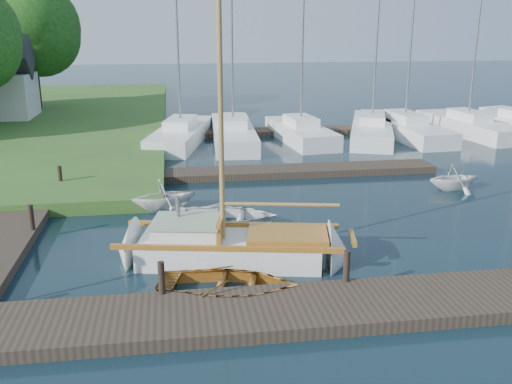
{
  "coord_description": "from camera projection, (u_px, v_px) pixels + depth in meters",
  "views": [
    {
      "loc": [
        -2.63,
        -17.43,
        6.43
      ],
      "look_at": [
        0.0,
        0.0,
        1.2
      ],
      "focal_mm": 40.0,
      "sensor_mm": 36.0,
      "label": 1
    }
  ],
  "objects": [
    {
      "name": "mooring_post_5",
      "position": [
        60.0,
        176.0,
        22.27
      ],
      "size": [
        0.16,
        0.16,
        0.8
      ],
      "primitive_type": "cylinder",
      "color": "black",
      "rests_on": "left_dock"
    },
    {
      "name": "mooring_post_2",
      "position": [
        347.0,
        266.0,
        14.01
      ],
      "size": [
        0.16,
        0.16,
        0.8
      ],
      "primitive_type": "cylinder",
      "color": "black",
      "rests_on": "near_dock"
    },
    {
      "name": "marina_boat_2",
      "position": [
        301.0,
        131.0,
        32.26
      ],
      "size": [
        2.94,
        7.3,
        12.51
      ],
      "rotation": [
        0.0,
        0.0,
        1.68
      ],
      "color": "white",
      "rests_on": "ground"
    },
    {
      "name": "ground",
      "position": [
        256.0,
        227.0,
        18.73
      ],
      "size": [
        160.0,
        160.0,
        0.0
      ],
      "primitive_type": "plane",
      "color": "black",
      "rests_on": "ground"
    },
    {
      "name": "dinghy",
      "position": [
        229.0,
        281.0,
        13.98
      ],
      "size": [
        3.94,
        3.22,
        0.72
      ],
      "primitive_type": "imported",
      "rotation": [
        0.0,
        0.0,
        1.33
      ],
      "color": "brown",
      "rests_on": "ground"
    },
    {
      "name": "marina_boat_3",
      "position": [
        372.0,
        128.0,
        33.35
      ],
      "size": [
        5.16,
        9.4,
        10.96
      ],
      "rotation": [
        0.0,
        0.0,
        1.23
      ],
      "color": "white",
      "rests_on": "ground"
    },
    {
      "name": "left_dock",
      "position": [
        16.0,
        215.0,
        19.44
      ],
      "size": [
        2.2,
        18.0,
        0.3
      ],
      "primitive_type": "cube",
      "color": "#31281F",
      "rests_on": "ground"
    },
    {
      "name": "tender_b",
      "position": [
        164.0,
        193.0,
        20.31
      ],
      "size": [
        2.76,
        2.53,
        1.22
      ],
      "primitive_type": "imported",
      "rotation": [
        0.0,
        0.0,
        1.83
      ],
      "color": "white",
      "rests_on": "ground"
    },
    {
      "name": "far_dock",
      "position": [
        279.0,
        171.0,
        25.14
      ],
      "size": [
        14.0,
        1.6,
        0.3
      ],
      "primitive_type": "cube",
      "color": "#31281F",
      "rests_on": "ground"
    },
    {
      "name": "marina_boat_0",
      "position": [
        181.0,
        133.0,
        31.72
      ],
      "size": [
        4.08,
        8.58,
        11.61
      ],
      "rotation": [
        0.0,
        0.0,
        1.34
      ],
      "color": "white",
      "rests_on": "ground"
    },
    {
      "name": "near_dock",
      "position": [
        295.0,
        310.0,
        13.0
      ],
      "size": [
        18.0,
        2.2,
        0.3
      ],
      "primitive_type": "cube",
      "color": "#31281F",
      "rests_on": "ground"
    },
    {
      "name": "marina_boat_1",
      "position": [
        233.0,
        132.0,
        32.21
      ],
      "size": [
        2.71,
        9.51,
        9.36
      ],
      "rotation": [
        0.0,
        0.0,
        1.52
      ],
      "color": "white",
      "rests_on": "ground"
    },
    {
      "name": "sailboat",
      "position": [
        236.0,
        249.0,
        15.99
      ],
      "size": [
        7.4,
        3.32,
        9.83
      ],
      "rotation": [
        0.0,
        0.0,
        -0.2
      ],
      "color": "white",
      "rests_on": "ground"
    },
    {
      "name": "tree_7",
      "position": [
        32.0,
        27.0,
        39.95
      ],
      "size": [
        6.83,
        6.83,
        9.38
      ],
      "color": "#332114",
      "rests_on": "shore"
    },
    {
      "name": "tender_d",
      "position": [
        455.0,
        175.0,
        22.84
      ],
      "size": [
        2.34,
        2.07,
        1.14
      ],
      "primitive_type": "imported",
      "rotation": [
        0.0,
        0.0,
        1.67
      ],
      "color": "white",
      "rests_on": "ground"
    },
    {
      "name": "pontoon",
      "position": [
        377.0,
        129.0,
        35.29
      ],
      "size": [
        30.0,
        1.6,
        0.3
      ],
      "primitive_type": "cube",
      "color": "#31281F",
      "rests_on": "ground"
    },
    {
      "name": "marina_boat_5",
      "position": [
        468.0,
        125.0,
        34.34
      ],
      "size": [
        3.13,
        8.56,
        10.23
      ],
      "rotation": [
        0.0,
        0.0,
        1.68
      ],
      "color": "white",
      "rests_on": "ground"
    },
    {
      "name": "tender_a",
      "position": [
        223.0,
        214.0,
        18.88
      ],
      "size": [
        4.1,
        3.32,
        0.75
      ],
      "primitive_type": "imported",
      "rotation": [
        0.0,
        0.0,
        1.35
      ],
      "color": "white",
      "rests_on": "ground"
    },
    {
      "name": "marina_boat_4",
      "position": [
        405.0,
        127.0,
        33.69
      ],
      "size": [
        2.67,
        9.06,
        9.88
      ],
      "rotation": [
        0.0,
        0.0,
        1.62
      ],
      "color": "white",
      "rests_on": "ground"
    },
    {
      "name": "mooring_post_4",
      "position": [
        31.0,
        217.0,
        17.53
      ],
      "size": [
        0.16,
        0.16,
        0.8
      ],
      "primitive_type": "cylinder",
      "color": "black",
      "rests_on": "left_dock"
    },
    {
      "name": "mooring_post_1",
      "position": [
        161.0,
        278.0,
        13.36
      ],
      "size": [
        0.16,
        0.16,
        0.8
      ],
      "primitive_type": "cylinder",
      "color": "black",
      "rests_on": "near_dock"
    }
  ]
}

